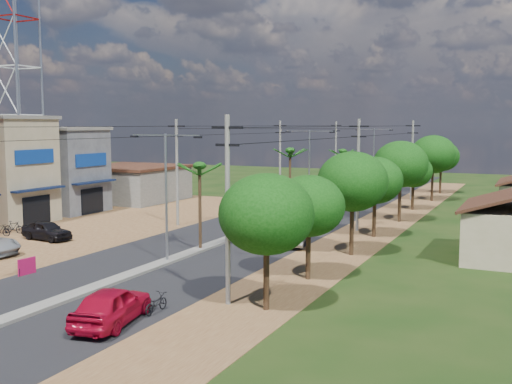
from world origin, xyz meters
TOP-DOWN VIEW (x-y plane):
  - ground at (0.00, 0.00)m, footprint 160.00×160.00m
  - road at (0.00, 15.00)m, footprint 12.00×110.00m
  - median at (0.00, 18.00)m, footprint 1.00×90.00m
  - dirt_lot_west at (-15.00, 8.00)m, footprint 18.00×46.00m
  - dirt_shoulder_east at (8.50, 15.00)m, footprint 5.00×90.00m
  - shophouse_cream at (-21.98, 7.00)m, footprint 9.00×6.40m
  - shophouse_grey at (-21.98, 14.00)m, footprint 9.00×6.40m
  - low_shed at (-21.00, 24.00)m, footprint 10.40×10.40m
  - telecom_tower at (-27.00, 14.00)m, footprint 3.80×3.80m
  - tree_east_a at (9.50, -6.00)m, footprint 4.40×4.40m
  - tree_east_b at (9.30, 0.00)m, footprint 4.00×4.00m
  - tree_east_c at (9.70, 7.00)m, footprint 4.60×4.60m
  - tree_east_d at (9.40, 14.00)m, footprint 4.20×4.20m
  - tree_east_e at (9.60, 22.00)m, footprint 4.80×4.80m
  - tree_east_f at (9.20, 30.00)m, footprint 3.80×3.80m
  - tree_east_g at (9.80, 38.00)m, footprint 5.00×5.00m
  - tree_east_h at (9.50, 46.00)m, footprint 4.40×4.40m
  - palm_median_near at (0.00, 4.00)m, footprint 2.00×2.00m
  - palm_median_mid at (0.00, 20.00)m, footprint 2.00×2.00m
  - palm_median_far at (0.00, 36.00)m, footprint 2.00×2.00m
  - streetlight_near at (0.00, 0.00)m, footprint 5.10×0.18m
  - streetlight_mid at (0.00, 25.00)m, footprint 5.10×0.18m
  - streetlight_far at (0.00, 50.00)m, footprint 5.10×0.18m
  - utility_pole_w_b at (-7.00, 12.00)m, footprint 1.60×0.24m
  - utility_pole_w_c at (-7.00, 34.00)m, footprint 1.60×0.24m
  - utility_pole_w_d at (-7.00, 55.00)m, footprint 1.60×0.24m
  - utility_pole_e_a at (7.50, -6.00)m, footprint 1.60×0.24m
  - utility_pole_e_b at (7.50, 16.00)m, footprint 1.60×0.24m
  - utility_pole_e_c at (7.50, 38.00)m, footprint 1.60×0.24m
  - car_red_near at (4.38, -10.72)m, footprint 2.91×5.14m
  - car_silver_mid at (5.00, 8.45)m, footprint 3.02×5.02m
  - car_white_far at (-5.00, 27.01)m, footprint 2.35×5.66m
  - car_parked_dark at (-12.16, 2.26)m, footprint 4.34×2.12m
  - moto_rider_east at (5.20, -8.62)m, footprint 0.64×1.70m
  - moto_rider_west_a at (-1.20, 12.97)m, footprint 0.94×1.80m
  - moto_rider_west_b at (-1.20, 26.16)m, footprint 0.83×1.72m
  - roadside_sign at (-5.50, -6.00)m, footprint 0.18×1.19m

SIDE VIEW (x-z plane):
  - ground at x=0.00m, z-range 0.00..0.00m
  - dirt_shoulder_east at x=8.50m, z-range 0.00..0.03m
  - dirt_lot_west at x=-15.00m, z-range 0.00..0.04m
  - road at x=0.00m, z-range 0.00..0.04m
  - median at x=0.00m, z-range 0.00..0.18m
  - moto_rider_east at x=5.20m, z-range 0.00..0.88m
  - moto_rider_west_a at x=-1.20m, z-range 0.00..0.90m
  - roadside_sign at x=-5.50m, z-range 0.00..0.99m
  - moto_rider_west_b at x=-1.20m, z-range 0.00..1.00m
  - car_parked_dark at x=-12.16m, z-range 0.00..1.43m
  - car_silver_mid at x=5.00m, z-range 0.00..1.56m
  - car_white_far at x=-5.00m, z-range 0.00..1.64m
  - car_red_near at x=4.38m, z-range 0.00..1.65m
  - low_shed at x=-21.00m, z-range -0.01..3.94m
  - tree_east_f at x=9.20m, z-range 1.13..6.64m
  - tree_east_b at x=9.30m, z-range 1.20..7.03m
  - shophouse_grey at x=-21.98m, z-range 0.01..8.31m
  - tree_east_d at x=9.40m, z-range 1.27..7.41m
  - tree_east_a at x=9.50m, z-range 1.30..7.67m
  - tree_east_h at x=9.50m, z-range 1.38..7.90m
  - shophouse_cream at x=-21.98m, z-range 0.01..9.31m
  - utility_pole_w_b at x=-7.00m, z-range 0.26..9.26m
  - utility_pole_w_c at x=-7.00m, z-range 0.26..9.26m
  - utility_pole_w_d at x=-7.00m, z-range 0.26..9.26m
  - utility_pole_e_a at x=7.50m, z-range 0.26..9.26m
  - utility_pole_e_b at x=7.50m, z-range 0.26..9.26m
  - utility_pole_e_c at x=7.50m, z-range 0.26..9.26m
  - streetlight_near at x=0.00m, z-range 0.79..8.79m
  - streetlight_mid at x=0.00m, z-range 0.79..8.79m
  - streetlight_far at x=0.00m, z-range 0.79..8.79m
  - tree_east_c at x=9.70m, z-range 1.45..8.28m
  - tree_east_e at x=9.60m, z-range 1.52..8.66m
  - tree_east_g at x=9.80m, z-range 1.55..8.93m
  - palm_median_far at x=0.00m, z-range 2.34..8.19m
  - palm_median_near at x=0.00m, z-range 2.46..8.61m
  - palm_median_mid at x=0.00m, z-range 2.62..9.17m
  - telecom_tower at x=-27.00m, z-range -2.38..40.62m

